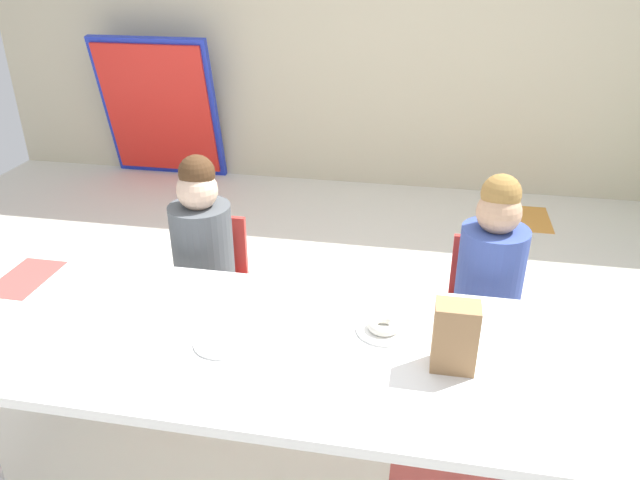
# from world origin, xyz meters

# --- Properties ---
(ground_plane) EXTENTS (6.16, 4.63, 0.02)m
(ground_plane) POSITION_xyz_m (-0.00, 0.00, -0.01)
(ground_plane) COLOR silver
(craft_table) EXTENTS (2.07, 0.81, 0.54)m
(craft_table) POSITION_xyz_m (-0.07, -0.58, 0.50)
(craft_table) COLOR white
(craft_table) RESTS_ON ground_plane
(seated_child_near_camera) EXTENTS (0.32, 0.31, 0.92)m
(seated_child_near_camera) POSITION_xyz_m (-0.64, 0.06, 0.55)
(seated_child_near_camera) COLOR red
(seated_child_near_camera) RESTS_ON ground_plane
(seated_child_middle_seat) EXTENTS (0.32, 0.31, 0.92)m
(seated_child_middle_seat) POSITION_xyz_m (0.55, 0.06, 0.55)
(seated_child_middle_seat) COLOR red
(seated_child_middle_seat) RESTS_ON ground_plane
(folded_activity_table) EXTENTS (0.90, 0.29, 1.09)m
(folded_activity_table) POSITION_xyz_m (-1.76, 2.12, 0.54)
(folded_activity_table) COLOR #1E33BF
(folded_activity_table) RESTS_ON ground_plane
(paper_bag_brown) EXTENTS (0.13, 0.09, 0.22)m
(paper_bag_brown) POSITION_xyz_m (0.40, -0.60, 0.65)
(paper_bag_brown) COLOR #9E754C
(paper_bag_brown) RESTS_ON craft_table
(paper_plate_near_edge) EXTENTS (0.18, 0.18, 0.01)m
(paper_plate_near_edge) POSITION_xyz_m (0.18, -0.46, 0.54)
(paper_plate_near_edge) COLOR white
(paper_plate_near_edge) RESTS_ON craft_table
(paper_plate_center_table) EXTENTS (0.18, 0.18, 0.01)m
(paper_plate_center_table) POSITION_xyz_m (-0.32, -0.62, 0.54)
(paper_plate_center_table) COLOR white
(paper_plate_center_table) RESTS_ON craft_table
(donut_powdered_on_plate) EXTENTS (0.11, 0.11, 0.03)m
(donut_powdered_on_plate) POSITION_xyz_m (0.18, -0.46, 0.56)
(donut_powdered_on_plate) COLOR white
(donut_powdered_on_plate) RESTS_ON craft_table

